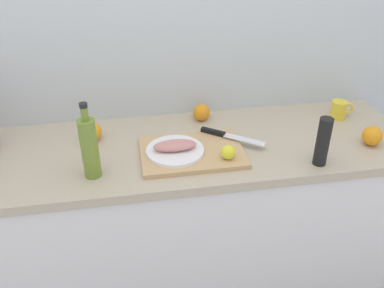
{
  "coord_description": "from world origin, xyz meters",
  "views": [
    {
      "loc": [
        -0.21,
        -1.48,
        1.81
      ],
      "look_at": [
        0.04,
        -0.07,
        0.95
      ],
      "focal_mm": 38.8,
      "sensor_mm": 36.0,
      "label": 1
    }
  ],
  "objects_px": {
    "fish_fillet": "(175,145)",
    "chef_knife": "(224,135)",
    "coffee_mug_0": "(339,110)",
    "orange_0": "(372,136)",
    "olive_oil_bottle": "(89,147)",
    "white_plate": "(175,151)",
    "lemon_0": "(228,152)",
    "pepper_mill": "(323,142)",
    "cutting_board": "(192,152)"
  },
  "relations": [
    {
      "from": "white_plate",
      "to": "lemon_0",
      "type": "xyz_separation_m",
      "value": [
        0.2,
        -0.08,
        0.02
      ]
    },
    {
      "from": "chef_knife",
      "to": "coffee_mug_0",
      "type": "distance_m",
      "value": 0.59
    },
    {
      "from": "fish_fillet",
      "to": "lemon_0",
      "type": "relative_size",
      "value": 3.08
    },
    {
      "from": "chef_knife",
      "to": "coffee_mug_0",
      "type": "bearing_deg",
      "value": 47.63
    },
    {
      "from": "lemon_0",
      "to": "pepper_mill",
      "type": "bearing_deg",
      "value": -10.9
    },
    {
      "from": "orange_0",
      "to": "chef_knife",
      "type": "bearing_deg",
      "value": 167.18
    },
    {
      "from": "coffee_mug_0",
      "to": "orange_0",
      "type": "distance_m",
      "value": 0.25
    },
    {
      "from": "cutting_board",
      "to": "lemon_0",
      "type": "xyz_separation_m",
      "value": [
        0.13,
        -0.08,
        0.04
      ]
    },
    {
      "from": "cutting_board",
      "to": "pepper_mill",
      "type": "height_order",
      "value": "pepper_mill"
    },
    {
      "from": "fish_fillet",
      "to": "chef_knife",
      "type": "distance_m",
      "value": 0.24
    },
    {
      "from": "olive_oil_bottle",
      "to": "cutting_board",
      "type": "bearing_deg",
      "value": 11.38
    },
    {
      "from": "olive_oil_bottle",
      "to": "white_plate",
      "type": "bearing_deg",
      "value": 13.1
    },
    {
      "from": "olive_oil_bottle",
      "to": "fish_fillet",
      "type": "bearing_deg",
      "value": 13.1
    },
    {
      "from": "chef_knife",
      "to": "olive_oil_bottle",
      "type": "bearing_deg",
      "value": -126.54
    },
    {
      "from": "cutting_board",
      "to": "orange_0",
      "type": "relative_size",
      "value": 4.98
    },
    {
      "from": "cutting_board",
      "to": "fish_fillet",
      "type": "height_order",
      "value": "fish_fillet"
    },
    {
      "from": "fish_fillet",
      "to": "coffee_mug_0",
      "type": "height_order",
      "value": "coffee_mug_0"
    },
    {
      "from": "white_plate",
      "to": "orange_0",
      "type": "xyz_separation_m",
      "value": [
        0.83,
        -0.05,
        0.01
      ]
    },
    {
      "from": "coffee_mug_0",
      "to": "chef_knife",
      "type": "bearing_deg",
      "value": -169.03
    },
    {
      "from": "white_plate",
      "to": "olive_oil_bottle",
      "type": "distance_m",
      "value": 0.34
    },
    {
      "from": "cutting_board",
      "to": "orange_0",
      "type": "distance_m",
      "value": 0.76
    },
    {
      "from": "white_plate",
      "to": "coffee_mug_0",
      "type": "relative_size",
      "value": 2.09
    },
    {
      "from": "olive_oil_bottle",
      "to": "orange_0",
      "type": "xyz_separation_m",
      "value": [
        1.15,
        0.03,
        -0.08
      ]
    },
    {
      "from": "olive_oil_bottle",
      "to": "coffee_mug_0",
      "type": "xyz_separation_m",
      "value": [
        1.13,
        0.28,
        -0.08
      ]
    },
    {
      "from": "lemon_0",
      "to": "olive_oil_bottle",
      "type": "bearing_deg",
      "value": 179.67
    },
    {
      "from": "coffee_mug_0",
      "to": "orange_0",
      "type": "xyz_separation_m",
      "value": [
        0.02,
        -0.25,
        -0.0
      ]
    },
    {
      "from": "chef_knife",
      "to": "coffee_mug_0",
      "type": "xyz_separation_m",
      "value": [
        0.58,
        0.11,
        0.01
      ]
    },
    {
      "from": "olive_oil_bottle",
      "to": "coffee_mug_0",
      "type": "bearing_deg",
      "value": 13.84
    },
    {
      "from": "cutting_board",
      "to": "chef_knife",
      "type": "height_order",
      "value": "chef_knife"
    },
    {
      "from": "cutting_board",
      "to": "lemon_0",
      "type": "relative_size",
      "value": 7.34
    },
    {
      "from": "cutting_board",
      "to": "lemon_0",
      "type": "bearing_deg",
      "value": -32.46
    },
    {
      "from": "chef_knife",
      "to": "lemon_0",
      "type": "bearing_deg",
      "value": -62.4
    },
    {
      "from": "chef_knife",
      "to": "pepper_mill",
      "type": "xyz_separation_m",
      "value": [
        0.33,
        -0.24,
        0.07
      ]
    },
    {
      "from": "orange_0",
      "to": "pepper_mill",
      "type": "relative_size",
      "value": 0.42
    },
    {
      "from": "fish_fillet",
      "to": "coffee_mug_0",
      "type": "bearing_deg",
      "value": 14.13
    },
    {
      "from": "fish_fillet",
      "to": "olive_oil_bottle",
      "type": "bearing_deg",
      "value": -166.9
    },
    {
      "from": "cutting_board",
      "to": "olive_oil_bottle",
      "type": "xyz_separation_m",
      "value": [
        -0.39,
        -0.08,
        0.11
      ]
    },
    {
      "from": "chef_knife",
      "to": "fish_fillet",
      "type": "bearing_deg",
      "value": -121.49
    },
    {
      "from": "orange_0",
      "to": "cutting_board",
      "type": "bearing_deg",
      "value": 176.16
    },
    {
      "from": "fish_fillet",
      "to": "coffee_mug_0",
      "type": "distance_m",
      "value": 0.83
    },
    {
      "from": "coffee_mug_0",
      "to": "white_plate",
      "type": "bearing_deg",
      "value": -165.87
    },
    {
      "from": "fish_fillet",
      "to": "olive_oil_bottle",
      "type": "height_order",
      "value": "olive_oil_bottle"
    },
    {
      "from": "coffee_mug_0",
      "to": "lemon_0",
      "type": "bearing_deg",
      "value": -155.2
    },
    {
      "from": "olive_oil_bottle",
      "to": "coffee_mug_0",
      "type": "relative_size",
      "value": 2.7
    },
    {
      "from": "cutting_board",
      "to": "olive_oil_bottle",
      "type": "height_order",
      "value": "olive_oil_bottle"
    },
    {
      "from": "olive_oil_bottle",
      "to": "pepper_mill",
      "type": "relative_size",
      "value": 1.51
    },
    {
      "from": "lemon_0",
      "to": "pepper_mill",
      "type": "xyz_separation_m",
      "value": [
        0.35,
        -0.07,
        0.05
      ]
    },
    {
      "from": "fish_fillet",
      "to": "chef_knife",
      "type": "relative_size",
      "value": 0.7
    },
    {
      "from": "coffee_mug_0",
      "to": "olive_oil_bottle",
      "type": "bearing_deg",
      "value": -166.16
    },
    {
      "from": "fish_fillet",
      "to": "orange_0",
      "type": "bearing_deg",
      "value": -3.24
    }
  ]
}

